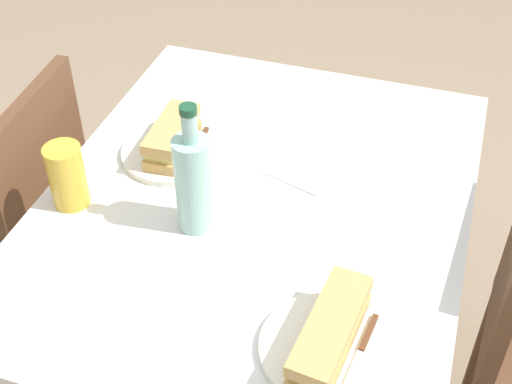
{
  "coord_description": "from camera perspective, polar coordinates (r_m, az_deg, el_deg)",
  "views": [
    {
      "loc": [
        1.05,
        0.34,
        1.69
      ],
      "look_at": [
        0.0,
        0.0,
        0.75
      ],
      "focal_mm": 49.81,
      "sensor_mm": 36.0,
      "label": 1
    }
  ],
  "objects": [
    {
      "name": "baguette_sandwich_far",
      "position": [
        1.56,
        -6.75,
        4.43
      ],
      "size": [
        0.19,
        0.08,
        0.07
      ],
      "color": "tan",
      "rests_on": "plate_far"
    },
    {
      "name": "dining_table",
      "position": [
        1.54,
        0.0,
        -3.73
      ],
      "size": [
        1.08,
        0.86,
        0.73
      ],
      "color": "silver",
      "rests_on": "ground"
    },
    {
      "name": "baguette_sandwich_near",
      "position": [
        1.17,
        5.96,
        -11.2
      ],
      "size": [
        0.23,
        0.09,
        0.07
      ],
      "color": "tan",
      "rests_on": "plate_near"
    },
    {
      "name": "paper_napkin",
      "position": [
        1.55,
        3.98,
        2.04
      ],
      "size": [
        0.17,
        0.17,
        0.0
      ],
      "primitive_type": "cube",
      "rotation": [
        0.0,
        0.0,
        -0.3
      ],
      "color": "white",
      "rests_on": "dining_table"
    },
    {
      "name": "chair_near",
      "position": [
        1.86,
        -18.61,
        -2.01
      ],
      "size": [
        0.43,
        0.43,
        0.86
      ],
      "color": "brown",
      "rests_on": "ground"
    },
    {
      "name": "plate_near",
      "position": [
        1.2,
        5.82,
        -12.42
      ],
      "size": [
        0.23,
        0.23,
        0.01
      ],
      "primitive_type": "cylinder",
      "color": "silver",
      "rests_on": "dining_table"
    },
    {
      "name": "knife_far",
      "position": [
        1.57,
        -4.77,
        3.48
      ],
      "size": [
        0.18,
        0.03,
        0.01
      ],
      "color": "silver",
      "rests_on": "plate_far"
    },
    {
      "name": "plate_far",
      "position": [
        1.59,
        -6.64,
        3.22
      ],
      "size": [
        0.23,
        0.23,
        0.01
      ],
      "primitive_type": "cylinder",
      "color": "silver",
      "rests_on": "dining_table"
    },
    {
      "name": "knife_near",
      "position": [
        1.19,
        8.45,
        -12.46
      ],
      "size": [
        0.18,
        0.03,
        0.01
      ],
      "color": "silver",
      "rests_on": "plate_near"
    },
    {
      "name": "water_bottle",
      "position": [
        1.34,
        -5.06,
        0.86
      ],
      "size": [
        0.07,
        0.07,
        0.28
      ],
      "color": "#99C6B7",
      "rests_on": "dining_table"
    },
    {
      "name": "beer_glass",
      "position": [
        1.46,
        -14.94,
        1.26
      ],
      "size": [
        0.07,
        0.07,
        0.14
      ],
      "primitive_type": "cylinder",
      "color": "gold",
      "rests_on": "dining_table"
    }
  ]
}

